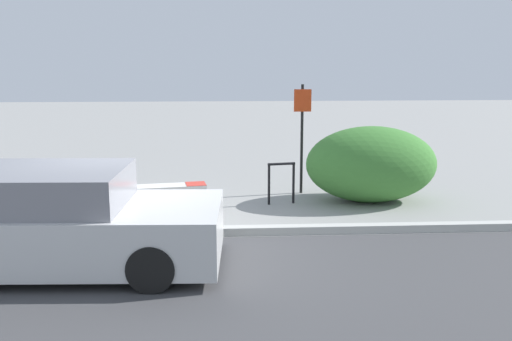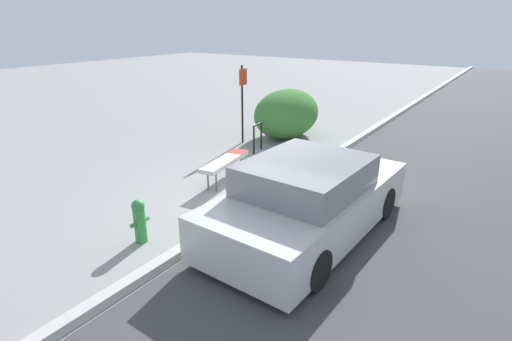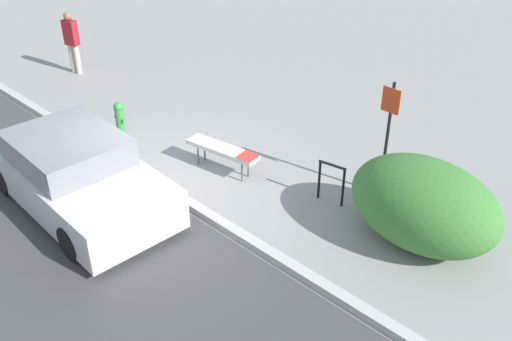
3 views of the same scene
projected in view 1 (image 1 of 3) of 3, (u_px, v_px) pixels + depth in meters
ground_plane at (137, 236)px, 9.19m from camera, size 60.00×60.00×0.00m
curb at (136, 232)px, 9.18m from camera, size 60.00×0.20×0.13m
bench at (162, 188)px, 10.42m from camera, size 1.67×0.62×0.55m
bike_rack at (281, 179)px, 11.17m from camera, size 0.55×0.14×0.83m
sign_post at (302, 128)px, 11.90m from camera, size 0.36×0.08×2.30m
shrub_hedge at (371, 164)px, 11.33m from camera, size 2.61×1.77×1.51m
parked_car_near at (60, 223)px, 7.71m from camera, size 4.34×2.07×1.37m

